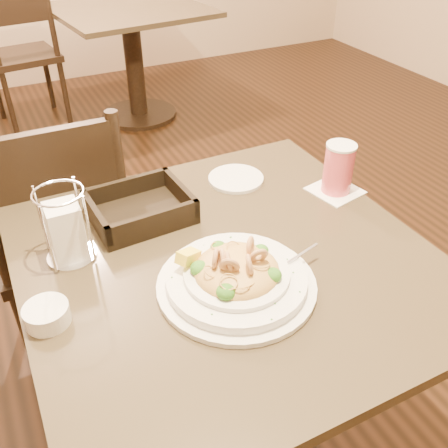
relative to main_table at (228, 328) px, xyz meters
name	(u,v)px	position (x,y,z in m)	size (l,w,h in m)	color
ground	(227,439)	(0.00, 0.00, -0.50)	(7.00, 7.00, 0.00)	black
main_table	(228,328)	(0.00, 0.00, 0.00)	(0.90, 0.90, 0.73)	black
background_table	(132,45)	(0.56, 2.49, 0.00)	(1.00, 1.00, 0.73)	black
dining_chair_near	(62,235)	(-0.29, 0.59, 0.00)	(0.42, 0.42, 0.93)	black
dining_chair_far	(22,51)	(-0.11, 2.68, 0.00)	(0.47, 0.47, 0.93)	black
pasta_bowl	(236,276)	(-0.03, -0.10, 0.26)	(0.37, 0.34, 0.11)	white
drink_glass	(338,169)	(0.39, 0.12, 0.30)	(0.15, 0.15, 0.14)	white
bread_basket	(140,210)	(-0.12, 0.24, 0.25)	(0.25, 0.21, 0.07)	black
napkin_caddy	(66,230)	(-0.31, 0.16, 0.31)	(0.11, 0.11, 0.17)	silver
side_plate	(236,179)	(0.17, 0.30, 0.24)	(0.16, 0.16, 0.01)	white
butter_ramekin	(47,315)	(-0.40, -0.02, 0.25)	(0.09, 0.09, 0.04)	white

